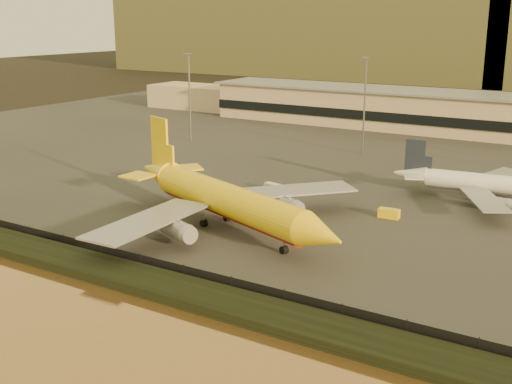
{
  "coord_description": "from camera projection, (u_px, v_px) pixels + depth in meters",
  "views": [
    {
      "loc": [
        54.18,
        -78.5,
        35.79
      ],
      "look_at": [
        -1.62,
        12.0,
        6.63
      ],
      "focal_mm": 45.0,
      "sensor_mm": 36.0,
      "label": 1
    }
  ],
  "objects": [
    {
      "name": "tarmac",
      "position": [
        416.0,
        149.0,
        179.29
      ],
      "size": [
        320.0,
        220.0,
        0.2
      ],
      "primitive_type": "cube",
      "color": "#2D2D2D",
      "rests_on": "ground"
    },
    {
      "name": "gse_vehicle_white",
      "position": [
        273.0,
        187.0,
        135.09
      ],
      "size": [
        3.9,
        2.36,
        1.64
      ],
      "primitive_type": "cube",
      "rotation": [
        0.0,
        0.0,
        -0.21
      ],
      "color": "white",
      "rests_on": "tarmac"
    },
    {
      "name": "terminal_building",
      "position": [
        404.0,
        110.0,
        210.09
      ],
      "size": [
        202.0,
        25.0,
        12.6
      ],
      "color": "tan",
      "rests_on": "tarmac"
    },
    {
      "name": "perimeter_fence",
      "position": [
        173.0,
        270.0,
        90.31
      ],
      "size": [
        300.0,
        0.05,
        2.2
      ],
      "primitive_type": "cube",
      "color": "black",
      "rests_on": "tarmac"
    },
    {
      "name": "white_narrowbody_jet",
      "position": [
        491.0,
        185.0,
        127.31
      ],
      "size": [
        38.92,
        37.76,
        11.18
      ],
      "rotation": [
        0.0,
        0.0,
        0.11
      ],
      "color": "white",
      "rests_on": "tarmac"
    },
    {
      "name": "embankment",
      "position": [
        154.0,
        284.0,
        87.19
      ],
      "size": [
        320.0,
        7.0,
        1.4
      ],
      "primitive_type": "cube",
      "color": "black",
      "rests_on": "ground"
    },
    {
      "name": "dhl_cargo_jet",
      "position": [
        225.0,
        201.0,
        110.3
      ],
      "size": [
        54.2,
        51.43,
        16.73
      ],
      "rotation": [
        0.0,
        0.0,
        -0.36
      ],
      "color": "yellow",
      "rests_on": "tarmac"
    },
    {
      "name": "gse_vehicle_yellow",
      "position": [
        389.0,
        213.0,
        117.06
      ],
      "size": [
        3.9,
        1.95,
        1.71
      ],
      "primitive_type": "cube",
      "rotation": [
        0.0,
        0.0,
        0.07
      ],
      "color": "yellow",
      "rests_on": "tarmac"
    },
    {
      "name": "ground",
      "position": [
        225.0,
        251.0,
        101.33
      ],
      "size": [
        900.0,
        900.0,
        0.0
      ],
      "primitive_type": "plane",
      "color": "black",
      "rests_on": "ground"
    },
    {
      "name": "apron_light_masts",
      "position": [
        456.0,
        105.0,
        151.15
      ],
      "size": [
        152.2,
        12.2,
        25.4
      ],
      "color": "slate",
      "rests_on": "tarmac"
    }
  ]
}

